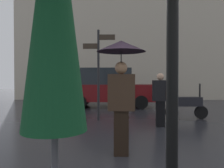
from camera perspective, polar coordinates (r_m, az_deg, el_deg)
The scene contains 6 objects.
folded_patio_umbrella_far at distance 1.19m, azimuth -14.64°, elevation 15.63°, with size 0.47×0.47×2.49m.
pedestrian_with_umbrella at distance 4.02m, azimuth 2.36°, elevation 3.47°, with size 0.89×0.89×2.08m.
pedestrian_with_bag at distance 6.64m, azimuth 12.43°, elevation -3.10°, with size 0.48×0.24×1.56m.
parked_scooter at distance 8.20m, azimuth 18.23°, elevation -4.64°, with size 1.48×0.32×1.23m.
parked_car_left at distance 11.27m, azimuth -0.67°, elevation -0.90°, with size 4.42×1.96×1.94m.
street_signpost at distance 7.53m, azimuth -3.46°, elevation 4.73°, with size 1.08×0.08×3.05m.
Camera 1 is at (-0.53, -2.35, 1.37)m, focal length 35.66 mm.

